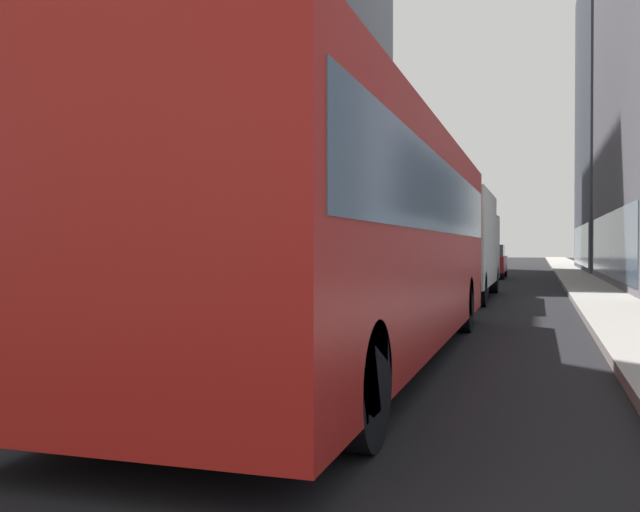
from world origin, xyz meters
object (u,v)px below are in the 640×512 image
(car_black_suv, at_px, (405,261))
(car_white_van, at_px, (257,277))
(car_red_coupe, at_px, (486,261))
(transit_bus, at_px, (353,229))
(box_truck, at_px, (453,242))

(car_black_suv, relative_size, car_white_van, 1.10)
(car_black_suv, bearing_deg, car_red_coupe, -5.45)
(transit_bus, distance_m, car_black_suv, 26.29)
(car_black_suv, xyz_separation_m, car_white_van, (0.00, -19.66, -0.00))
(car_white_van, height_order, car_red_coupe, same)
(car_white_van, bearing_deg, transit_bus, -57.59)
(car_white_van, bearing_deg, car_black_suv, 90.00)
(car_red_coupe, xyz_separation_m, box_truck, (0.00, -13.89, 0.85))
(transit_bus, bearing_deg, car_red_coupe, 90.00)
(car_black_suv, xyz_separation_m, box_truck, (4.00, -14.27, 0.84))
(car_black_suv, height_order, car_white_van, same)
(car_black_suv, height_order, box_truck, box_truck)
(car_red_coupe, bearing_deg, box_truck, -90.00)
(transit_bus, xyz_separation_m, car_black_suv, (-4.00, 25.96, -0.95))
(car_red_coupe, bearing_deg, car_white_van, -101.72)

